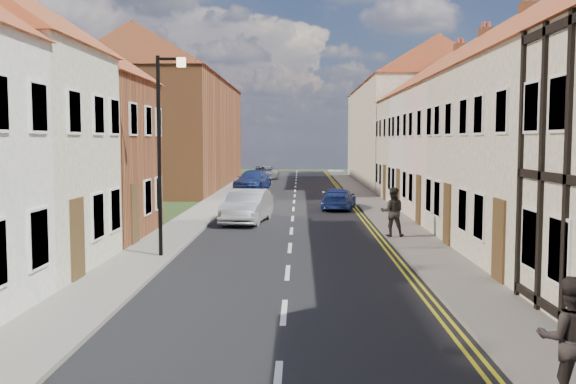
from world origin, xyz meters
TOP-DOWN VIEW (x-y plane):
  - road at (0.00, 30.00)m, footprint 7.00×90.00m
  - pavement_left at (-4.40, 30.00)m, footprint 1.80×90.00m
  - pavement_right at (4.40, 30.00)m, footprint 1.80×90.00m
  - cottage_r_cream_mid at (9.30, 23.50)m, footprint 8.30×5.20m
  - cottage_r_pink at (9.30, 28.90)m, footprint 8.30×6.00m
  - cottage_r_white_far at (9.30, 34.30)m, footprint 8.30×5.20m
  - cottage_r_cream_far at (9.30, 39.70)m, footprint 8.30×6.00m
  - cottage_l_pink at (-9.30, 23.85)m, footprint 8.30×6.30m
  - block_right_far at (9.30, 55.00)m, footprint 8.30×24.20m
  - block_left_far at (-9.30, 50.00)m, footprint 8.30×24.20m
  - lamppost at (-3.81, 20.00)m, footprint 0.88×0.15m
  - car_mid at (-1.96, 28.52)m, footprint 2.12×4.60m
  - car_far at (-3.08, 47.10)m, footprint 2.78×5.07m
  - car_distant at (-3.10, 57.45)m, footprint 3.34×5.16m
  - pedestrian_right at (3.92, 9.21)m, footprint 0.95×0.81m
  - car_far_b at (2.36, 34.00)m, footprint 2.16×4.03m
  - pedestrian_right_b at (3.70, 24.00)m, footprint 0.93×0.76m

SIDE VIEW (x-z plane):
  - road at x=0.00m, z-range 0.00..0.02m
  - pavement_left at x=-4.40m, z-range 0.00..0.12m
  - pavement_right at x=4.40m, z-range 0.00..0.12m
  - car_far_b at x=2.36m, z-range 0.00..1.11m
  - car_distant at x=-3.10m, z-range 0.00..1.32m
  - car_far at x=-3.08m, z-range 0.00..1.39m
  - car_mid at x=-1.96m, z-range 0.00..1.46m
  - pedestrian_right at x=3.92m, z-range 0.12..1.83m
  - pedestrian_right_b at x=3.70m, z-range 0.12..1.90m
  - lamppost at x=-3.81m, z-range 0.54..6.54m
  - cottage_l_pink at x=-9.30m, z-range -0.03..8.77m
  - cottage_r_pink at x=9.30m, z-range -0.03..8.97m
  - cottage_r_cream_far at x=9.30m, z-range -0.03..8.97m
  - cottage_r_cream_mid at x=9.30m, z-range -0.02..8.98m
  - cottage_r_white_far at x=9.30m, z-range -0.02..8.98m
  - block_right_far at x=9.30m, z-range 0.04..10.54m
  - block_left_far at x=-9.30m, z-range 0.04..10.54m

